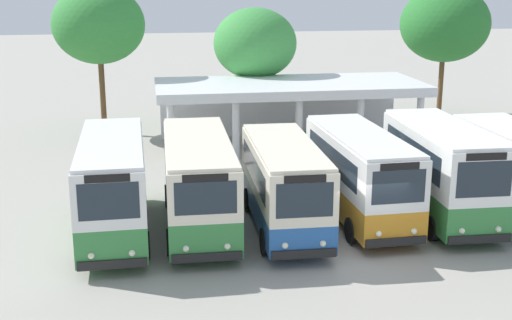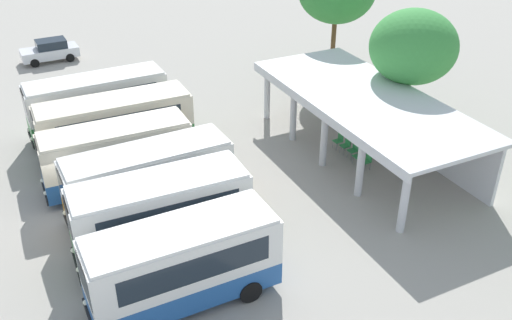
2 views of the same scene
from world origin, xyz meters
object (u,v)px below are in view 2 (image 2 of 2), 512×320
at_px(city_bus_nearest_orange, 98,103).
at_px(city_bus_fifth_blue, 161,214).
at_px(waiting_chair_end_by_column, 339,140).
at_px(waiting_chair_middle_seat, 354,149).
at_px(city_bus_fourth_amber, 149,179).
at_px(city_bus_far_end_green, 182,262).
at_px(city_bus_second_in_row, 115,125).
at_px(waiting_chair_fifth_seat, 367,160).
at_px(waiting_chair_fourth_seat, 359,155).
at_px(city_bus_middle_cream, 117,154).
at_px(waiting_chair_second_from_end, 346,144).
at_px(parked_car_flank, 50,50).

bearing_deg(city_bus_nearest_orange, city_bus_fifth_blue, -0.83).
distance_m(waiting_chair_end_by_column, waiting_chair_middle_seat, 1.25).
bearing_deg(city_bus_fourth_amber, city_bus_far_end_green, -5.56).
distance_m(city_bus_nearest_orange, city_bus_second_in_row, 2.99).
bearing_deg(waiting_chair_fifth_seat, city_bus_nearest_orange, -131.72).
relative_size(city_bus_fifth_blue, waiting_chair_fourth_seat, 8.27).
bearing_deg(city_bus_nearest_orange, waiting_chair_end_by_column, 56.03).
bearing_deg(city_bus_nearest_orange, city_bus_far_end_green, -1.40).
xyz_separation_m(city_bus_second_in_row, waiting_chair_fourth_seat, (6.46, 11.01, -1.29)).
bearing_deg(city_bus_middle_cream, city_bus_far_end_green, 0.62).
relative_size(waiting_chair_middle_seat, waiting_chair_fourth_seat, 1.00).
relative_size(city_bus_nearest_orange, waiting_chair_fifth_seat, 9.03).
height_order(waiting_chair_fourth_seat, waiting_chair_fifth_seat, same).
bearing_deg(city_bus_fourth_amber, city_bus_middle_cream, -167.21).
relative_size(waiting_chair_second_from_end, waiting_chair_fifth_seat, 1.00).
distance_m(city_bus_fifth_blue, waiting_chair_fifth_seat, 11.69).
distance_m(waiting_chair_fourth_seat, waiting_chair_fifth_seat, 0.63).
relative_size(city_bus_second_in_row, city_bus_far_end_green, 1.15).
bearing_deg(waiting_chair_end_by_column, city_bus_fourth_amber, -82.85).
bearing_deg(city_bus_second_in_row, city_bus_fourth_amber, -0.08).
distance_m(waiting_chair_end_by_column, waiting_chair_second_from_end, 0.63).
relative_size(city_bus_middle_cream, parked_car_flank, 1.72).
distance_m(city_bus_nearest_orange, city_bus_far_end_green, 14.91).
relative_size(city_bus_second_in_row, parked_car_flank, 1.94).
height_order(city_bus_fifth_blue, waiting_chair_middle_seat, city_bus_fifth_blue).
distance_m(city_bus_middle_cream, parked_car_flank, 19.59).
bearing_deg(city_bus_fourth_amber, waiting_chair_end_by_column, 97.15).
xyz_separation_m(city_bus_far_end_green, waiting_chair_fifth_seat, (-4.84, 11.65, -1.30)).
relative_size(city_bus_fifth_blue, parked_car_flank, 1.71).
bearing_deg(waiting_chair_middle_seat, parked_car_flank, -151.89).
relative_size(city_bus_nearest_orange, waiting_chair_middle_seat, 9.03).
xyz_separation_m(city_bus_middle_cream, parked_car_flank, (-19.57, -0.19, -0.93)).
xyz_separation_m(city_bus_middle_cream, city_bus_fifth_blue, (5.96, 0.29, 0.18)).
xyz_separation_m(parked_car_flank, waiting_chair_fourth_seat, (23.04, 11.88, -0.30)).
relative_size(city_bus_far_end_green, waiting_chair_end_by_column, 8.11).
distance_m(waiting_chair_middle_seat, waiting_chair_fifth_seat, 1.25).
distance_m(city_bus_middle_cream, waiting_chair_second_from_end, 12.01).
bearing_deg(city_bus_fourth_amber, city_bus_fifth_blue, -7.47).
xyz_separation_m(city_bus_second_in_row, waiting_chair_fifth_seat, (7.08, 11.06, -1.29)).
xyz_separation_m(city_bus_far_end_green, parked_car_flank, (-28.51, -0.28, -0.99)).
xyz_separation_m(city_bus_fourth_amber, waiting_chair_fifth_seat, (1.12, 11.07, -1.29)).
relative_size(city_bus_nearest_orange, waiting_chair_fourth_seat, 9.03).
height_order(waiting_chair_end_by_column, waiting_chair_fourth_seat, same).
height_order(city_bus_fourth_amber, waiting_chair_middle_seat, city_bus_fourth_amber).
bearing_deg(city_bus_far_end_green, city_bus_fourth_amber, 174.44).
distance_m(city_bus_second_in_row, waiting_chair_end_by_column, 11.98).
bearing_deg(city_bus_middle_cream, waiting_chair_middle_seat, 76.40).
height_order(city_bus_far_end_green, waiting_chair_second_from_end, city_bus_far_end_green).
bearing_deg(city_bus_far_end_green, waiting_chair_fifth_seat, 112.57).
height_order(city_bus_nearest_orange, waiting_chair_fifth_seat, city_bus_nearest_orange).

